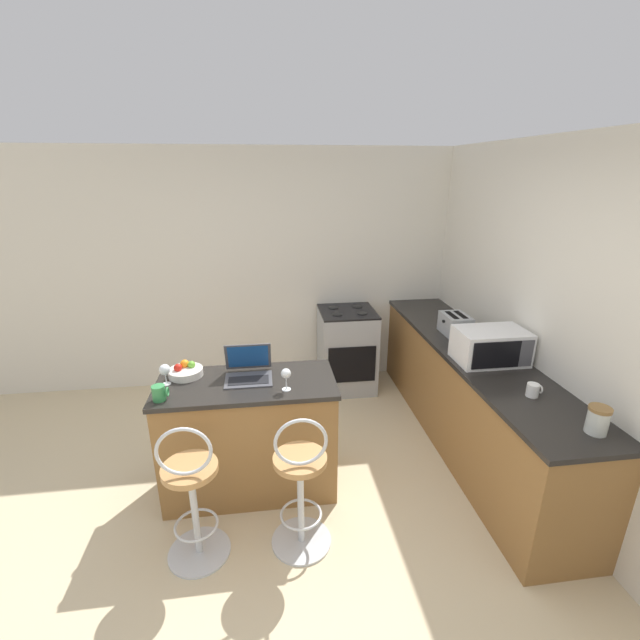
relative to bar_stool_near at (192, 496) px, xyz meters
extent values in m
plane|color=beige|center=(0.57, 0.01, -0.47)|extent=(20.00, 20.00, 0.00)
cube|color=silver|center=(0.57, 2.48, 0.83)|extent=(12.00, 0.06, 2.60)
cube|color=silver|center=(2.58, 0.01, 0.83)|extent=(0.06, 12.00, 2.60)
cube|color=olive|center=(0.33, 0.61, -0.03)|extent=(1.26, 0.58, 0.88)
cube|color=black|center=(0.33, 0.61, 0.42)|extent=(1.29, 0.61, 0.03)
cube|color=olive|center=(2.25, 0.98, -0.03)|extent=(0.59, 2.94, 0.88)
cube|color=black|center=(2.25, 0.98, 0.42)|extent=(0.62, 2.97, 0.03)
cylinder|color=silver|center=(0.00, 0.02, -0.47)|extent=(0.40, 0.40, 0.02)
cylinder|color=silver|center=(0.00, 0.02, -0.14)|extent=(0.04, 0.04, 0.64)
torus|color=silver|center=(0.00, 0.02, -0.24)|extent=(0.28, 0.28, 0.02)
cylinder|color=#B7844C|center=(0.00, 0.02, 0.18)|extent=(0.34, 0.34, 0.04)
torus|color=silver|center=(0.00, -0.08, 0.38)|extent=(0.32, 0.02, 0.32)
cylinder|color=silver|center=(0.67, 0.02, -0.47)|extent=(0.40, 0.40, 0.02)
cylinder|color=silver|center=(0.67, 0.02, -0.14)|extent=(0.04, 0.04, 0.64)
torus|color=silver|center=(0.67, 0.02, -0.24)|extent=(0.28, 0.28, 0.02)
cylinder|color=#B7844C|center=(0.67, 0.02, 0.18)|extent=(0.34, 0.34, 0.04)
torus|color=silver|center=(0.67, -0.08, 0.38)|extent=(0.32, 0.02, 0.32)
cube|color=#47474C|center=(0.35, 0.63, 0.45)|extent=(0.34, 0.25, 0.01)
cube|color=black|center=(0.35, 0.61, 0.45)|extent=(0.29, 0.14, 0.00)
cube|color=#47474C|center=(0.35, 0.76, 0.57)|extent=(0.34, 0.09, 0.23)
cube|color=#19478C|center=(0.35, 0.76, 0.57)|extent=(0.30, 0.07, 0.19)
cube|color=white|center=(2.25, 0.71, 0.57)|extent=(0.53, 0.35, 0.27)
cube|color=black|center=(2.20, 0.53, 0.57)|extent=(0.37, 0.01, 0.21)
cube|color=#4C4C51|center=(2.44, 0.53, 0.57)|extent=(0.11, 0.01, 0.21)
cube|color=#9EA3A8|center=(2.23, 1.31, 0.54)|extent=(0.22, 0.31, 0.19)
cube|color=black|center=(2.19, 1.31, 0.63)|extent=(0.05, 0.22, 0.00)
cube|color=black|center=(2.27, 1.31, 0.63)|extent=(0.05, 0.22, 0.00)
cube|color=black|center=(2.11, 1.31, 0.57)|extent=(0.02, 0.02, 0.02)
cube|color=#9EA3A8|center=(1.38, 2.13, -0.03)|extent=(0.60, 0.59, 0.90)
cube|color=black|center=(1.38, 1.83, -0.06)|extent=(0.51, 0.01, 0.40)
cube|color=black|center=(1.38, 2.13, 0.43)|extent=(0.60, 0.59, 0.02)
cylinder|color=black|center=(1.24, 2.01, 0.45)|extent=(0.11, 0.11, 0.01)
cylinder|color=black|center=(1.51, 2.01, 0.45)|extent=(0.11, 0.11, 0.01)
cylinder|color=black|center=(1.24, 2.25, 0.45)|extent=(0.11, 0.11, 0.01)
cylinder|color=black|center=(1.51, 2.25, 0.45)|extent=(0.11, 0.11, 0.01)
cylinder|color=#338447|center=(-0.23, 0.42, 0.49)|extent=(0.09, 0.09, 0.10)
torus|color=#338447|center=(-0.17, 0.42, 0.50)|extent=(0.01, 0.07, 0.07)
cylinder|color=silver|center=(0.62, 0.45, 0.44)|extent=(0.06, 0.06, 0.00)
cylinder|color=silver|center=(0.62, 0.45, 0.49)|extent=(0.01, 0.01, 0.09)
sphere|color=silver|center=(0.62, 0.45, 0.57)|extent=(0.07, 0.07, 0.07)
cylinder|color=silver|center=(2.37, -0.30, 0.51)|extent=(0.12, 0.12, 0.15)
cylinder|color=olive|center=(2.37, -0.30, 0.60)|extent=(0.12, 0.12, 0.02)
cylinder|color=silver|center=(-0.11, 0.77, 0.47)|extent=(0.25, 0.25, 0.05)
sphere|color=red|center=(-0.16, 0.75, 0.52)|extent=(0.06, 0.06, 0.06)
sphere|color=orange|center=(-0.12, 0.81, 0.52)|extent=(0.07, 0.07, 0.07)
sphere|color=#66B233|center=(-0.07, 0.80, 0.51)|extent=(0.06, 0.06, 0.06)
cylinder|color=white|center=(2.25, 0.14, 0.49)|extent=(0.08, 0.08, 0.09)
torus|color=white|center=(2.31, 0.14, 0.49)|extent=(0.01, 0.06, 0.06)
cylinder|color=silver|center=(-0.23, 0.65, 0.44)|extent=(0.06, 0.06, 0.00)
cylinder|color=silver|center=(-0.23, 0.65, 0.48)|extent=(0.01, 0.01, 0.08)
sphere|color=silver|center=(-0.23, 0.65, 0.56)|extent=(0.08, 0.08, 0.08)
camera|label=1|loc=(0.50, -2.20, 1.89)|focal=24.00mm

